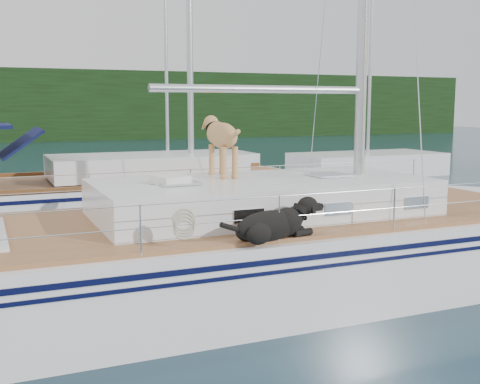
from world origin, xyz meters
name	(u,v)px	position (x,y,z in m)	size (l,w,h in m)	color
ground	(216,297)	(0.00, 0.00, 0.00)	(120.00, 120.00, 0.00)	black
tree_line	(21,105)	(0.00, 45.00, 3.00)	(90.00, 3.00, 6.00)	black
shore_bank	(21,134)	(0.00, 46.20, 0.60)	(92.00, 1.00, 1.20)	#595147
main_sailboat	(221,254)	(0.09, 0.00, 0.68)	(12.00, 3.92, 14.01)	silver
neighbor_sailboat	(105,200)	(-0.47, 6.49, 0.63)	(11.00, 3.50, 13.30)	silver
bg_boat_center	(168,166)	(4.00, 16.00, 0.45)	(7.20, 3.00, 11.65)	silver
bg_boat_east	(367,164)	(12.00, 13.00, 0.46)	(6.40, 3.00, 11.65)	silver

